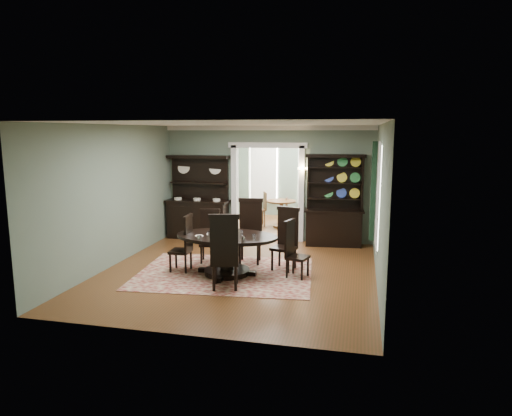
{
  "coord_description": "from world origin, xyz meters",
  "views": [
    {
      "loc": [
        2.39,
        -8.7,
        2.86
      ],
      "look_at": [
        0.24,
        0.6,
        1.25
      ],
      "focal_mm": 32.0,
      "sensor_mm": 36.0,
      "label": 1
    }
  ],
  "objects_px": {
    "sideboard": "(198,209)",
    "parlor_table": "(281,210)",
    "dining_table": "(227,247)",
    "welsh_dresser": "(334,213)"
  },
  "relations": [
    {
      "from": "sideboard",
      "to": "welsh_dresser",
      "type": "bearing_deg",
      "value": 1.03
    },
    {
      "from": "dining_table",
      "to": "parlor_table",
      "type": "xyz_separation_m",
      "value": [
        0.28,
        4.76,
        -0.03
      ]
    },
    {
      "from": "sideboard",
      "to": "parlor_table",
      "type": "distance_m",
      "value": 2.69
    },
    {
      "from": "dining_table",
      "to": "welsh_dresser",
      "type": "distance_m",
      "value": 3.53
    },
    {
      "from": "dining_table",
      "to": "welsh_dresser",
      "type": "bearing_deg",
      "value": 58.65
    },
    {
      "from": "parlor_table",
      "to": "dining_table",
      "type": "bearing_deg",
      "value": -93.33
    },
    {
      "from": "dining_table",
      "to": "parlor_table",
      "type": "distance_m",
      "value": 4.77
    },
    {
      "from": "welsh_dresser",
      "to": "parlor_table",
      "type": "relative_size",
      "value": 2.6
    },
    {
      "from": "dining_table",
      "to": "sideboard",
      "type": "distance_m",
      "value": 3.38
    },
    {
      "from": "sideboard",
      "to": "parlor_table",
      "type": "bearing_deg",
      "value": 44.18
    }
  ]
}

